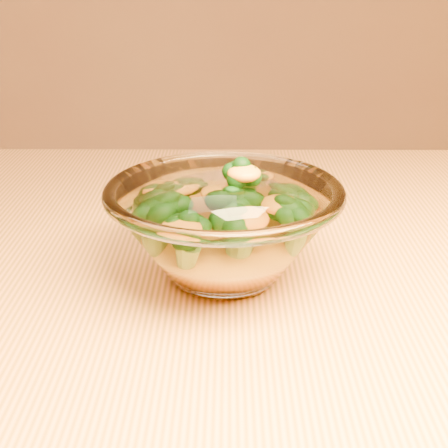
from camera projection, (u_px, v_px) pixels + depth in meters
name	position (u px, v px, depth m)	size (l,w,h in m)	color
table	(170.00, 403.00, 0.52)	(1.20, 0.80, 0.75)	#C87B3C
glass_bowl	(224.00, 229.00, 0.50)	(0.19, 0.19, 0.08)	white
cheese_sauce	(224.00, 249.00, 0.50)	(0.11, 0.11, 0.03)	orange
broccoli_heap	(220.00, 215.00, 0.49)	(0.13, 0.12, 0.07)	black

